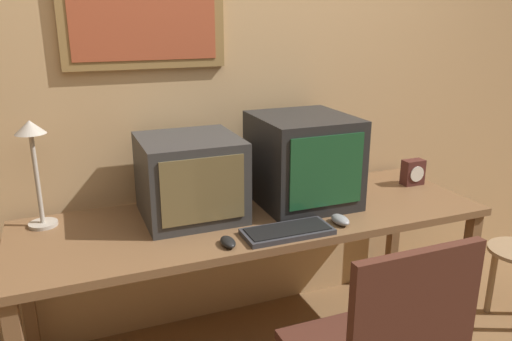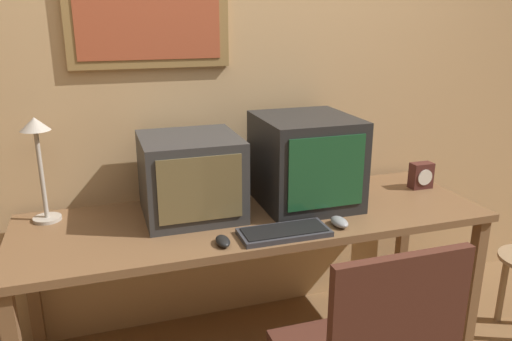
% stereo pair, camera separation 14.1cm
% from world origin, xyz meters
% --- Properties ---
extents(wall_back, '(8.00, 0.08, 2.60)m').
position_xyz_m(wall_back, '(-0.00, 1.29, 1.30)').
color(wall_back, tan).
rests_on(wall_back, ground_plane).
extents(desk, '(2.17, 0.70, 0.74)m').
position_xyz_m(desk, '(0.00, 0.87, 0.67)').
color(desk, brown).
rests_on(desk, ground_plane).
extents(monitor_left, '(0.44, 0.44, 0.37)m').
position_xyz_m(monitor_left, '(-0.28, 0.98, 0.93)').
color(monitor_left, '#333333').
rests_on(monitor_left, desk).
extents(monitor_right, '(0.44, 0.48, 0.43)m').
position_xyz_m(monitor_right, '(0.28, 0.95, 0.96)').
color(monitor_right, black).
rests_on(monitor_right, desk).
extents(keyboard_main, '(0.38, 0.17, 0.03)m').
position_xyz_m(keyboard_main, '(0.04, 0.62, 0.76)').
color(keyboard_main, '#333338').
rests_on(keyboard_main, desk).
extents(mouse_near_keyboard, '(0.07, 0.11, 0.04)m').
position_xyz_m(mouse_near_keyboard, '(0.31, 0.63, 0.76)').
color(mouse_near_keyboard, gray).
rests_on(mouse_near_keyboard, desk).
extents(mouse_far_corner, '(0.06, 0.10, 0.03)m').
position_xyz_m(mouse_far_corner, '(-0.23, 0.61, 0.76)').
color(mouse_far_corner, black).
rests_on(mouse_far_corner, desk).
extents(desk_clock, '(0.12, 0.07, 0.14)m').
position_xyz_m(desk_clock, '(0.96, 0.96, 0.81)').
color(desk_clock, '#4C231E').
rests_on(desk_clock, desk).
extents(desk_lamp, '(0.13, 0.13, 0.47)m').
position_xyz_m(desk_lamp, '(-0.92, 1.10, 1.08)').
color(desk_lamp, '#B2A899').
rests_on(desk_lamp, desk).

